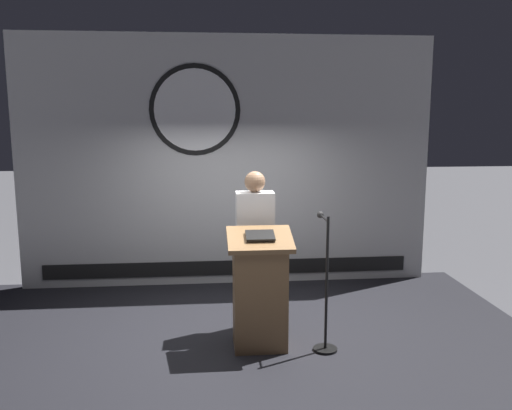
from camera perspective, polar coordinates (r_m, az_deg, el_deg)
ground_plane at (r=6.04m, az=-2.06°, el=-16.13°), size 40.00×40.00×0.00m
stage_platform at (r=5.98m, az=-2.06°, el=-14.84°), size 6.40×4.00×0.30m
banner_display at (r=7.31m, az=-3.10°, el=4.51°), size 5.53×0.12×3.34m
podium at (r=5.44m, az=0.41°, el=-9.07°), size 0.64×0.49×1.20m
speaker_person at (r=5.81m, az=-0.12°, el=-4.72°), size 0.40×0.26×1.73m
microphone_stand at (r=5.49m, az=7.28°, el=-10.25°), size 0.24×0.51×1.35m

